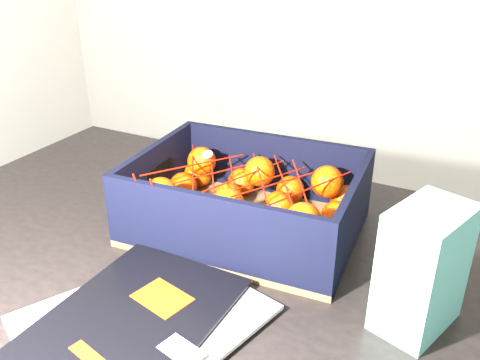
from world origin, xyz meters
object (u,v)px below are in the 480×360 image
at_px(table, 210,306).
at_px(retail_carton, 423,269).
at_px(magazine_stack, 140,321).
at_px(produce_crate, 247,208).

distance_m(table, retail_carton, 0.37).
relative_size(magazine_stack, retail_carton, 2.01).
xyz_separation_m(magazine_stack, produce_crate, (0.04, 0.29, 0.03)).
bearing_deg(table, magazine_stack, -93.99).
distance_m(table, produce_crate, 0.18).
bearing_deg(magazine_stack, retail_carton, 24.61).
bearing_deg(produce_crate, table, -101.91).
distance_m(magazine_stack, retail_carton, 0.38).
bearing_deg(table, produce_crate, 78.09).
bearing_deg(table, retail_carton, -4.56).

